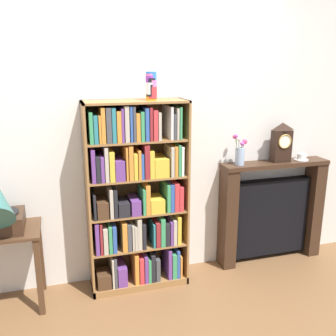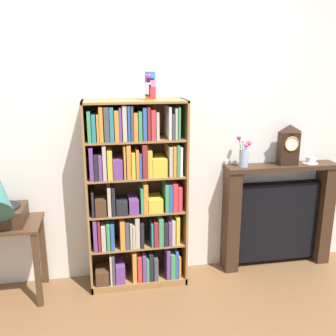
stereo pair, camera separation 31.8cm
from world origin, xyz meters
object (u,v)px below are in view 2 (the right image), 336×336
object	(u,v)px
mantel_clock	(289,145)
teacup_with_saucer	(310,161)
fireplace_mantel	(277,216)
flower_vase	(244,155)
side_table_left	(7,243)
bookshelf	(136,198)
cup_stack	(150,86)

from	to	relation	value
mantel_clock	teacup_with_saucer	distance (m)	0.28
fireplace_mantel	flower_vase	distance (m)	0.73
fireplace_mantel	side_table_left	bearing A→B (deg)	-177.10
fireplace_mantel	bookshelf	bearing A→B (deg)	-176.48
cup_stack	mantel_clock	xyz separation A→B (m)	(1.27, 0.10, -0.53)
fireplace_mantel	flower_vase	size ratio (longest dim) A/B	3.63
mantel_clock	fireplace_mantel	bearing A→B (deg)	156.93
bookshelf	fireplace_mantel	size ratio (longest dim) A/B	1.53
flower_vase	teacup_with_saucer	world-z (taller)	flower_vase
side_table_left	mantel_clock	distance (m)	2.56
bookshelf	cup_stack	size ratio (longest dim) A/B	7.31
side_table_left	teacup_with_saucer	size ratio (longest dim) A/B	4.79
teacup_with_saucer	side_table_left	bearing A→B (deg)	-177.76
cup_stack	flower_vase	bearing A→B (deg)	6.74
cup_stack	flower_vase	xyz separation A→B (m)	(0.84, 0.10, -0.61)
flower_vase	fireplace_mantel	bearing A→B (deg)	2.97
fireplace_mantel	flower_vase	xyz separation A→B (m)	(-0.38, -0.02, 0.62)
fireplace_mantel	teacup_with_saucer	world-z (taller)	teacup_with_saucer
cup_stack	fireplace_mantel	xyz separation A→B (m)	(1.22, 0.12, -1.23)
fireplace_mantel	teacup_with_saucer	xyz separation A→B (m)	(0.28, -0.02, 0.54)
bookshelf	mantel_clock	world-z (taller)	bookshelf
fireplace_mantel	teacup_with_saucer	size ratio (longest dim) A/B	7.66
side_table_left	flower_vase	bearing A→B (deg)	2.89
bookshelf	flower_vase	world-z (taller)	bookshelf
bookshelf	teacup_with_saucer	world-z (taller)	bookshelf
side_table_left	mantel_clock	xyz separation A→B (m)	(2.46, 0.10, 0.70)
teacup_with_saucer	fireplace_mantel	bearing A→B (deg)	176.49
bookshelf	flower_vase	size ratio (longest dim) A/B	5.55
mantel_clock	flower_vase	world-z (taller)	mantel_clock
fireplace_mantel	cup_stack	bearing A→B (deg)	-174.42
cup_stack	side_table_left	size ratio (longest dim) A/B	0.33
side_table_left	fireplace_mantel	distance (m)	2.41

